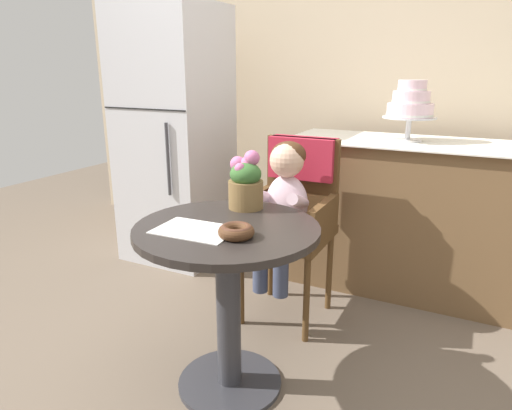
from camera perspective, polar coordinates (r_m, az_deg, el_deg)
name	(u,v)px	position (r m, az deg, el deg)	size (l,w,h in m)	color
ground_plane	(230,384)	(2.09, -3.31, -21.63)	(8.00, 8.00, 0.00)	#6B5B4C
back_wall	(359,61)	(3.36, 12.92, 17.31)	(4.80, 0.10, 2.70)	#C1AD8E
cafe_table	(228,276)	(1.82, -3.58, -8.96)	(0.72, 0.72, 0.72)	#282321
wicker_chair	(295,199)	(2.39, 5.01, 0.77)	(0.42, 0.45, 0.95)	brown
seated_child	(284,199)	(2.24, 3.55, 0.72)	(0.27, 0.32, 0.73)	silver
paper_napkin	(195,230)	(1.70, -7.68, -3.17)	(0.30, 0.20, 0.00)	white
donut_front	(236,231)	(1.61, -2.52, -3.25)	(0.13, 0.13, 0.05)	#4C2D19
flower_vase	(246,181)	(1.93, -1.30, 3.02)	(0.15, 0.15, 0.25)	brown
display_counter	(417,217)	(2.85, 19.74, -1.40)	(1.56, 0.62, 0.90)	brown
tiered_cake_stand	(411,105)	(2.74, 18.96, 11.90)	(0.30, 0.30, 0.34)	silver
refrigerator	(175,137)	(3.17, -10.24, 8.43)	(0.64, 0.63, 1.70)	silver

